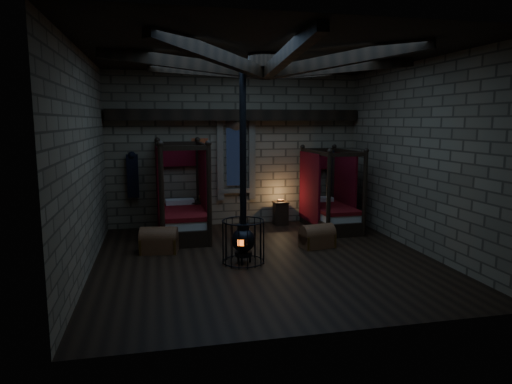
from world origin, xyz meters
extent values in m
cube|color=black|center=(0.00, 0.00, 0.00)|extent=(7.00, 7.00, 0.01)
cube|color=#847054|center=(0.00, 3.50, 2.10)|extent=(7.00, 0.02, 4.20)
cube|color=#847054|center=(0.00, -3.50, 2.10)|extent=(7.00, 0.02, 4.20)
cube|color=#847054|center=(-3.50, 0.00, 2.10)|extent=(0.02, 7.00, 4.20)
cube|color=#847054|center=(3.50, 0.00, 2.10)|extent=(0.02, 7.00, 4.20)
cube|color=black|center=(0.00, 0.00, 4.20)|extent=(7.00, 7.00, 0.01)
cube|color=black|center=(0.00, 3.32, 3.05)|extent=(6.86, 0.35, 0.30)
cylinder|color=black|center=(0.00, 0.00, 4.05)|extent=(0.70, 0.70, 0.25)
cube|color=black|center=(0.00, 3.45, 1.90)|extent=(0.55, 0.04, 1.60)
cube|color=maroon|center=(-1.00, 3.46, 2.10)|extent=(0.45, 0.03, 0.65)
cube|color=black|center=(-2.80, 3.34, 1.45)|extent=(0.30, 0.10, 1.15)
cube|color=black|center=(2.80, 3.34, 1.45)|extent=(0.30, 0.10, 1.15)
cube|color=black|center=(-1.58, 2.29, 0.19)|extent=(1.20, 2.25, 0.38)
cube|color=beige|center=(-1.58, 2.29, 0.49)|extent=(1.07, 2.07, 0.23)
cube|color=maroon|center=(-1.58, 2.29, 0.64)|extent=(1.14, 2.12, 0.11)
cube|color=beige|center=(-1.60, 3.10, 0.75)|extent=(0.76, 0.39, 0.15)
cube|color=#630811|center=(-1.60, 3.39, 1.97)|extent=(1.17, 0.08, 0.59)
cylinder|color=black|center=(-2.09, 1.21, 1.17)|extent=(0.12, 0.12, 2.35)
cylinder|color=black|center=(-2.14, 3.35, 1.17)|extent=(0.12, 0.12, 2.35)
cylinder|color=black|center=(-1.02, 1.24, 1.17)|extent=(0.12, 0.12, 2.35)
cylinder|color=black|center=(-1.07, 3.37, 1.17)|extent=(0.12, 0.12, 2.35)
cube|color=#630811|center=(-2.15, 2.60, 1.23)|extent=(0.10, 1.60, 2.08)
cube|color=#630811|center=(-1.02, 2.63, 1.23)|extent=(0.10, 1.60, 2.08)
cube|color=black|center=(2.38, 2.32, 0.17)|extent=(1.10, 2.04, 0.35)
cube|color=beige|center=(2.38, 2.32, 0.44)|extent=(0.98, 1.88, 0.21)
cube|color=maroon|center=(2.38, 2.32, 0.58)|extent=(1.04, 1.92, 0.10)
cube|color=beige|center=(2.36, 3.05, 0.68)|extent=(0.69, 0.36, 0.14)
cube|color=#630811|center=(2.36, 3.32, 1.79)|extent=(1.06, 0.08, 0.53)
cylinder|color=black|center=(1.93, 1.34, 1.06)|extent=(0.11, 0.11, 2.13)
cylinder|color=black|center=(1.87, 3.27, 1.06)|extent=(0.11, 0.11, 2.13)
cylinder|color=black|center=(2.90, 1.37, 1.06)|extent=(0.11, 0.11, 2.13)
cylinder|color=black|center=(2.84, 3.30, 1.06)|extent=(0.11, 0.11, 2.13)
cube|color=#630811|center=(1.86, 2.60, 1.11)|extent=(0.10, 1.45, 1.88)
cube|color=#630811|center=(2.89, 2.62, 1.11)|extent=(0.10, 1.45, 1.88)
cube|color=brown|center=(-2.18, 1.00, 0.17)|extent=(0.88, 0.62, 0.33)
cylinder|color=brown|center=(-2.18, 1.00, 0.33)|extent=(0.88, 0.62, 0.49)
cube|color=olive|center=(-2.54, 1.06, 0.17)|extent=(0.13, 0.51, 0.35)
cube|color=olive|center=(-1.81, 0.94, 0.17)|extent=(0.13, 0.51, 0.35)
cube|color=brown|center=(1.39, 0.65, 0.16)|extent=(0.82, 0.58, 0.31)
cylinder|color=brown|center=(1.39, 0.65, 0.31)|extent=(0.82, 0.58, 0.46)
cube|color=olive|center=(1.05, 0.59, 0.16)|extent=(0.12, 0.48, 0.33)
cube|color=olive|center=(1.74, 0.70, 0.16)|extent=(0.12, 0.48, 0.33)
cube|color=black|center=(-1.04, 3.12, 0.35)|extent=(0.45, 0.43, 0.71)
cube|color=black|center=(-1.04, 3.12, 0.73)|extent=(0.49, 0.48, 0.04)
cylinder|color=olive|center=(-1.04, 3.12, 0.83)|extent=(0.10, 0.10, 0.16)
cube|color=black|center=(1.19, 3.08, 0.31)|extent=(0.38, 0.36, 0.62)
cube|color=black|center=(1.19, 3.08, 0.64)|extent=(0.41, 0.39, 0.04)
cube|color=brown|center=(1.19, 3.08, 0.69)|extent=(0.16, 0.12, 0.04)
cylinder|color=black|center=(-0.49, -0.16, 0.19)|extent=(0.35, 0.35, 0.09)
sphere|color=black|center=(-0.49, -0.16, 0.49)|extent=(0.50, 0.50, 0.50)
cylinder|color=black|center=(-0.49, -0.16, 0.75)|extent=(0.25, 0.25, 0.12)
cube|color=#FF5914|center=(-0.59, -0.37, 0.49)|extent=(0.12, 0.07, 0.12)
cylinder|color=black|center=(-0.49, -0.16, 2.42)|extent=(0.13, 0.13, 3.25)
torus|color=black|center=(-0.49, -0.16, 0.04)|extent=(0.88, 0.88, 0.03)
torus|color=black|center=(-0.49, -0.16, 0.88)|extent=(0.88, 0.88, 0.03)
camera|label=1|loc=(-2.18, -9.05, 2.89)|focal=32.00mm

